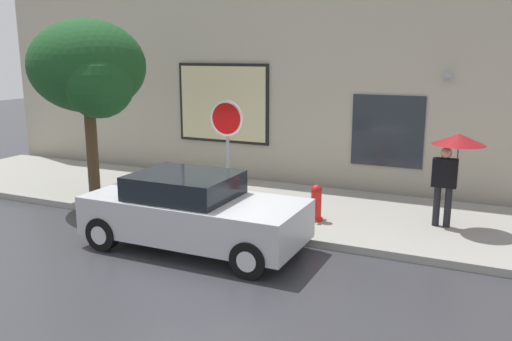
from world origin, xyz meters
name	(u,v)px	position (x,y,z in m)	size (l,w,h in m)	color
ground_plane	(194,249)	(0.00, 0.00, 0.00)	(60.00, 60.00, 0.00)	#333338
sidewalk	(259,205)	(0.00, 3.00, 0.07)	(20.00, 4.00, 0.15)	gray
building_facade	(298,58)	(-0.01, 5.50, 3.48)	(20.00, 0.67, 7.00)	#B2A893
parked_car	(193,212)	(-0.03, 0.05, 0.71)	(4.14, 1.88, 1.43)	#B7BABF
fire_hydrant	(316,203)	(1.69, 2.18, 0.53)	(0.30, 0.44, 0.78)	red
pedestrian_with_umbrella	(454,152)	(4.29, 2.90, 1.70)	(1.04, 1.04, 1.93)	black
street_tree	(89,70)	(-3.66, 1.55, 3.23)	(2.87, 2.44, 4.25)	#4C3823
stop_sign	(227,135)	(-0.17, 1.71, 1.92)	(0.76, 0.10, 2.51)	gray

